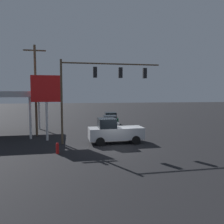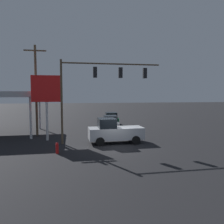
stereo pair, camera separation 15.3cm
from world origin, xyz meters
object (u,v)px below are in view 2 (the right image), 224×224
Objects in this scene: sedan_far at (110,123)px; fire_hydrant at (57,148)px; pickup_parked at (114,131)px; price_sign at (46,92)px; traffic_signal_assembly at (99,81)px; sedan_waiting at (111,119)px; utility_pole at (36,88)px.

sedan_far reaches higher than fire_hydrant.
pickup_parked is at bearing -150.85° from fire_hydrant.
price_sign reaches higher than sedan_far.
pickup_parked is (-1.44, 0.42, -4.81)m from traffic_signal_assembly.
traffic_signal_assembly reaches higher than sedan_waiting.
traffic_signal_assembly is at bearing -14.90° from sedan_far.
price_sign is at bearing 115.84° from utility_pole.
traffic_signal_assembly is 0.95× the size of utility_pole.
sedan_waiting is (-9.77, -6.84, -4.38)m from utility_pole.
sedan_far is (-8.76, -1.84, -4.38)m from utility_pole.
traffic_signal_assembly is at bearing -17.64° from pickup_parked.
price_sign is 1.45× the size of sedan_waiting.
sedan_far is (-0.88, -7.22, -0.16)m from pickup_parked.
pickup_parked is 1.16× the size of sedan_far.
sedan_waiting is at bearing -100.11° from pickup_parked.
traffic_signal_assembly is at bearing 142.39° from utility_pole.
sedan_waiting is (-3.34, -11.80, -4.97)m from traffic_signal_assembly.
price_sign is (5.00, -2.00, -1.01)m from traffic_signal_assembly.
traffic_signal_assembly is 1.82× the size of pickup_parked.
price_sign is 1.45× the size of sedan_far.
sedan_far is at bearing -108.89° from traffic_signal_assembly.
traffic_signal_assembly is 5.48m from price_sign.
traffic_signal_assembly is 2.11× the size of sedan_waiting.
price_sign is 1.25× the size of pickup_parked.
fire_hydrant is at bearing 108.24° from utility_pole.
traffic_signal_assembly is 1.46× the size of price_sign.
sedan_waiting is 5.10m from sedan_far.
utility_pole reaches higher than sedan_far.
utility_pole is at bearing -64.16° from price_sign.
utility_pole is 10.43m from pickup_parked.
sedan_far is at bearing -7.48° from sedan_waiting.
pickup_parked is 5.94m from fire_hydrant.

